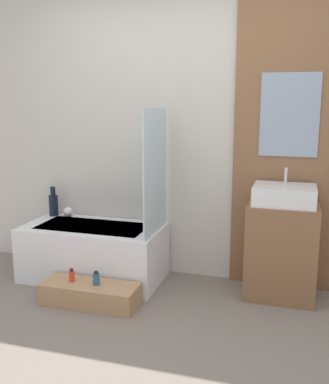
% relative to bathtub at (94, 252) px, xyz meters
% --- Properties ---
extents(ground_plane, '(12.00, 12.00, 0.00)m').
position_rel_bathtub_xyz_m(ground_plane, '(0.75, -1.21, -0.24)').
color(ground_plane, slate).
extents(wall_tiled_back, '(4.20, 0.06, 2.60)m').
position_rel_bathtub_xyz_m(wall_tiled_back, '(0.75, 0.37, 1.06)').
color(wall_tiled_back, beige).
rests_on(wall_tiled_back, ground_plane).
extents(wall_wood_accent, '(0.88, 0.04, 2.60)m').
position_rel_bathtub_xyz_m(wall_wood_accent, '(1.60, 0.32, 1.06)').
color(wall_wood_accent, brown).
rests_on(wall_wood_accent, ground_plane).
extents(bathtub, '(1.22, 0.64, 0.48)m').
position_rel_bathtub_xyz_m(bathtub, '(0.00, 0.00, 0.00)').
color(bathtub, white).
rests_on(bathtub, ground_plane).
extents(glass_shower_screen, '(0.01, 0.58, 1.02)m').
position_rel_bathtub_xyz_m(glass_shower_screen, '(0.58, -0.01, 0.75)').
color(glass_shower_screen, silver).
rests_on(glass_shower_screen, bathtub).
extents(wooden_step_bench, '(0.76, 0.29, 0.17)m').
position_rel_bathtub_xyz_m(wooden_step_bench, '(0.20, -0.49, -0.16)').
color(wooden_step_bench, '#A87F56').
rests_on(wooden_step_bench, ground_plane).
extents(vanity_cabinet, '(0.55, 0.42, 0.77)m').
position_rel_bathtub_xyz_m(vanity_cabinet, '(1.60, 0.09, 0.14)').
color(vanity_cabinet, brown).
rests_on(vanity_cabinet, ground_plane).
extents(sink, '(0.48, 0.37, 0.28)m').
position_rel_bathtub_xyz_m(sink, '(1.60, 0.09, 0.60)').
color(sink, white).
rests_on(sink, vanity_cabinet).
extents(vase_tall_dark, '(0.09, 0.09, 0.28)m').
position_rel_bathtub_xyz_m(vase_tall_dark, '(-0.52, 0.23, 0.35)').
color(vase_tall_dark, black).
rests_on(vase_tall_dark, bathtub).
extents(vase_round_light, '(0.09, 0.09, 0.09)m').
position_rel_bathtub_xyz_m(vase_round_light, '(-0.36, 0.22, 0.28)').
color(vase_round_light, white).
rests_on(vase_round_light, bathtub).
extents(bottle_soap_primary, '(0.04, 0.04, 0.11)m').
position_rel_bathtub_xyz_m(bottle_soap_primary, '(0.04, -0.49, -0.03)').
color(bottle_soap_primary, red).
rests_on(bottle_soap_primary, wooden_step_bench).
extents(bottle_soap_secondary, '(0.05, 0.05, 0.11)m').
position_rel_bathtub_xyz_m(bottle_soap_secondary, '(0.25, -0.49, -0.03)').
color(bottle_soap_secondary, '#2D567A').
rests_on(bottle_soap_secondary, wooden_step_bench).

